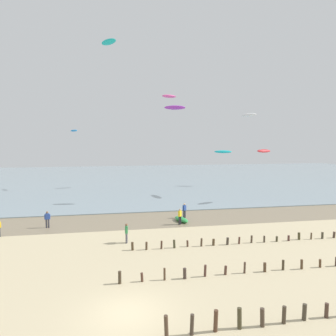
% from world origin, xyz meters
% --- Properties ---
extents(ground_plane, '(160.00, 160.00, 0.00)m').
position_xyz_m(ground_plane, '(0.00, 0.00, 0.00)').
color(ground_plane, '#C6B58C').
extents(wet_sand_strip, '(120.00, 7.16, 0.01)m').
position_xyz_m(wet_sand_strip, '(0.00, 18.60, 0.00)').
color(wet_sand_strip, '#84755B').
rests_on(wet_sand_strip, ground).
extents(sea, '(160.00, 70.00, 0.10)m').
position_xyz_m(sea, '(0.00, 57.18, 0.05)').
color(sea, '#7F939E').
rests_on(sea, ground).
extents(groyne_foreground, '(11.92, 0.35, 1.06)m').
position_xyz_m(groyne_foreground, '(6.89, -2.24, 0.47)').
color(groyne_foreground, '#493729').
rests_on(groyne_foreground, ground).
extents(groyne_near, '(15.40, 0.32, 0.81)m').
position_xyz_m(groyne_near, '(7.19, 3.46, 0.34)').
color(groyne_near, '#3E3325').
rests_on(groyne_near, ground).
extents(groyne_mid, '(19.69, 0.38, 0.68)m').
position_xyz_m(groyne_mid, '(10.62, 9.17, 0.30)').
color(groyne_mid, '#463623').
rests_on(groyne_mid, ground).
extents(person_nearest_camera, '(0.46, 0.40, 1.71)m').
position_xyz_m(person_nearest_camera, '(6.38, 16.09, 0.92)').
color(person_nearest_camera, '#232328').
rests_on(person_nearest_camera, ground).
extents(person_by_waterline, '(0.27, 0.57, 1.71)m').
position_xyz_m(person_by_waterline, '(0.54, 11.15, 0.92)').
color(person_by_waterline, '#4C4C56').
rests_on(person_by_waterline, ground).
extents(person_left_flank, '(0.51, 0.37, 1.71)m').
position_xyz_m(person_left_flank, '(7.50, 18.75, 0.92)').
color(person_left_flank, '#383842').
rests_on(person_left_flank, ground).
extents(person_right_flank, '(0.57, 0.25, 1.71)m').
position_xyz_m(person_right_flank, '(-7.14, 17.31, 0.92)').
color(person_right_flank, '#383842').
rests_on(person_right_flank, ground).
extents(grounded_kite, '(1.55, 2.61, 0.49)m').
position_xyz_m(grounded_kite, '(6.80, 17.24, 0.25)').
color(grounded_kite, green).
rests_on(grounded_kite, ground).
extents(kite_aloft_0, '(2.23, 2.53, 0.69)m').
position_xyz_m(kite_aloft_0, '(-0.74, 21.82, 20.07)').
color(kite_aloft_0, '#19B2B7').
extents(kite_aloft_1, '(1.81, 2.27, 0.45)m').
position_xyz_m(kite_aloft_1, '(-7.18, 42.80, 10.61)').
color(kite_aloft_1, '#2384D1').
extents(kite_aloft_4, '(3.52, 2.24, 0.69)m').
position_xyz_m(kite_aloft_4, '(20.58, 41.72, 6.69)').
color(kite_aloft_4, '#19B2B7').
extents(kite_aloft_5, '(1.90, 3.62, 0.70)m').
position_xyz_m(kite_aloft_5, '(20.91, 31.37, 12.87)').
color(kite_aloft_5, white).
extents(kite_aloft_6, '(3.08, 1.43, 0.77)m').
position_xyz_m(kite_aloft_6, '(8.26, 27.92, 13.46)').
color(kite_aloft_6, purple).
extents(kite_aloft_8, '(2.93, 2.12, 0.59)m').
position_xyz_m(kite_aloft_8, '(20.60, 25.45, 7.38)').
color(kite_aloft_8, red).
extents(kite_aloft_9, '(3.22, 2.11, 0.74)m').
position_xyz_m(kite_aloft_9, '(10.19, 42.83, 17.10)').
color(kite_aloft_9, '#E54C99').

